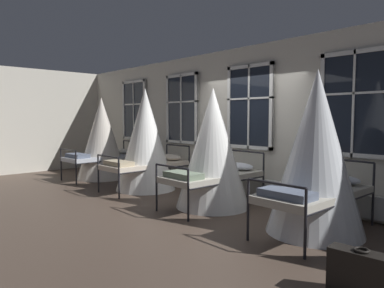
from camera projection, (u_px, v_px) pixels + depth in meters
The scene contains 8 objects.
ground at pixel (207, 207), 6.58m from camera, with size 24.46×24.46×0.00m, color #4C3D33.
back_wall_with_windows at pixel (252, 122), 7.36m from camera, with size 13.23×0.10×3.13m, color beige.
window_bank at pixel (248, 147), 7.31m from camera, with size 9.63×0.10×2.67m.
cot_first at pixel (102, 139), 9.68m from camera, with size 1.37×2.01×2.21m.
cot_second at pixel (146, 140), 8.14m from camera, with size 1.37×2.00×2.34m.
cot_third at pixel (213, 149), 6.54m from camera, with size 1.37×2.01×2.21m.
cot_fourth at pixel (316, 154), 5.03m from camera, with size 1.37×2.00×2.35m.
suitcase_dark at pixel (361, 275), 3.24m from camera, with size 0.57×0.26×0.47m.
Camera 1 is at (4.57, -4.60, 1.66)m, focal length 33.13 mm.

